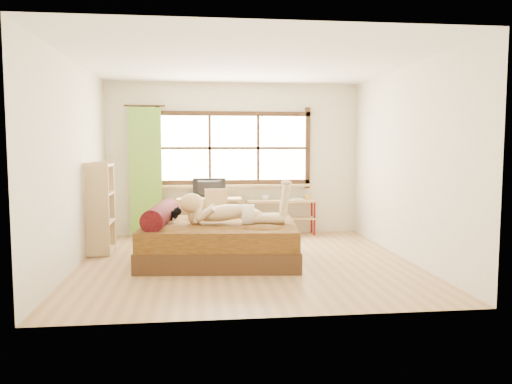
{
  "coord_description": "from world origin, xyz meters",
  "views": [
    {
      "loc": [
        -0.64,
        -6.71,
        1.59
      ],
      "look_at": [
        0.16,
        0.2,
        0.95
      ],
      "focal_mm": 35.0,
      "sensor_mm": 36.0,
      "label": 1
    }
  ],
  "objects": [
    {
      "name": "chair",
      "position": [
        -0.35,
        1.58,
        0.48
      ],
      "size": [
        0.41,
        0.41,
        0.87
      ],
      "rotation": [
        0.0,
        0.0,
        -0.05
      ],
      "color": "#A48659",
      "rests_on": "floor"
    },
    {
      "name": "bed",
      "position": [
        -0.39,
        0.14,
        0.28
      ],
      "size": [
        2.25,
        1.87,
        0.8
      ],
      "rotation": [
        0.0,
        0.0,
        -0.1
      ],
      "color": "black",
      "rests_on": "floor"
    },
    {
      "name": "desk",
      "position": [
        -0.45,
        1.95,
        0.6
      ],
      "size": [
        1.13,
        0.56,
        0.69
      ],
      "rotation": [
        0.0,
        0.0,
        -0.05
      ],
      "color": "#A48659",
      "rests_on": "floor"
    },
    {
      "name": "pipe_shelf",
      "position": [
        0.86,
        2.07,
        0.46
      ],
      "size": [
        1.26,
        0.35,
        0.71
      ],
      "rotation": [
        0.0,
        0.0,
        -0.03
      ],
      "color": "#A48659",
      "rests_on": "floor"
    },
    {
      "name": "wall_right",
      "position": [
        2.25,
        0.0,
        1.35
      ],
      "size": [
        0.0,
        4.5,
        4.5
      ],
      "primitive_type": "plane",
      "rotation": [
        1.57,
        0.0,
        -1.57
      ],
      "color": "silver",
      "rests_on": "floor"
    },
    {
      "name": "book",
      "position": [
        1.04,
        2.07,
        0.64
      ],
      "size": [
        0.17,
        0.23,
        0.02
      ],
      "primitive_type": "imported",
      "rotation": [
        0.0,
        0.0,
        -0.03
      ],
      "color": "gray",
      "rests_on": "pipe_shelf"
    },
    {
      "name": "ceiling",
      "position": [
        0.0,
        0.0,
        2.7
      ],
      "size": [
        4.5,
        4.5,
        0.0
      ],
      "primitive_type": "plane",
      "rotation": [
        3.14,
        0.0,
        0.0
      ],
      "color": "white",
      "rests_on": "wall_back"
    },
    {
      "name": "wall_left",
      "position": [
        -2.25,
        0.0,
        1.35
      ],
      "size": [
        0.0,
        4.5,
        4.5
      ],
      "primitive_type": "plane",
      "rotation": [
        1.57,
        0.0,
        1.57
      ],
      "color": "silver",
      "rests_on": "floor"
    },
    {
      "name": "wall_front",
      "position": [
        0.0,
        -2.25,
        1.35
      ],
      "size": [
        4.5,
        0.0,
        4.5
      ],
      "primitive_type": "plane",
      "rotation": [
        -1.57,
        0.0,
        0.0
      ],
      "color": "silver",
      "rests_on": "floor"
    },
    {
      "name": "curtain",
      "position": [
        -1.55,
        2.13,
        1.15
      ],
      "size": [
        0.55,
        0.1,
        2.2
      ],
      "primitive_type": "cube",
      "color": "#5A9428",
      "rests_on": "wall_back"
    },
    {
      "name": "woman",
      "position": [
        -0.19,
        0.09,
        0.84
      ],
      "size": [
        1.5,
        0.56,
        0.63
      ],
      "primitive_type": null,
      "rotation": [
        0.0,
        0.0,
        -0.1
      ],
      "color": "#D4B289",
      "rests_on": "bed"
    },
    {
      "name": "bookshelf",
      "position": [
        -2.08,
        0.8,
        0.68
      ],
      "size": [
        0.34,
        0.59,
        1.34
      ],
      "rotation": [
        0.0,
        0.0,
        0.02
      ],
      "color": "#A48659",
      "rests_on": "floor"
    },
    {
      "name": "wall_back",
      "position": [
        0.0,
        2.25,
        1.35
      ],
      "size": [
        4.5,
        0.0,
        4.5
      ],
      "primitive_type": "plane",
      "rotation": [
        1.57,
        0.0,
        0.0
      ],
      "color": "silver",
      "rests_on": "floor"
    },
    {
      "name": "window",
      "position": [
        0.0,
        2.22,
        1.51
      ],
      "size": [
        2.8,
        0.16,
        1.46
      ],
      "color": "#FFEDBF",
      "rests_on": "wall_back"
    },
    {
      "name": "kitten",
      "position": [
        -1.06,
        0.24,
        0.65
      ],
      "size": [
        0.33,
        0.16,
        0.25
      ],
      "primitive_type": null,
      "rotation": [
        0.0,
        0.0,
        -0.1
      ],
      "color": "black",
      "rests_on": "bed"
    },
    {
      "name": "cup",
      "position": [
        0.54,
        2.07,
        0.68
      ],
      "size": [
        0.12,
        0.12,
        0.1
      ],
      "primitive_type": "imported",
      "rotation": [
        0.0,
        0.0,
        -0.03
      ],
      "color": "gray",
      "rests_on": "pipe_shelf"
    },
    {
      "name": "floor",
      "position": [
        0.0,
        0.0,
        0.0
      ],
      "size": [
        4.5,
        4.5,
        0.0
      ],
      "primitive_type": "plane",
      "color": "#9E754C",
      "rests_on": "ground"
    },
    {
      "name": "monitor",
      "position": [
        -0.45,
        2.0,
        0.86
      ],
      "size": [
        0.58,
        0.1,
        0.33
      ],
      "primitive_type": "imported",
      "rotation": [
        0.0,
        0.0,
        3.09
      ],
      "color": "black",
      "rests_on": "desk"
    }
  ]
}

